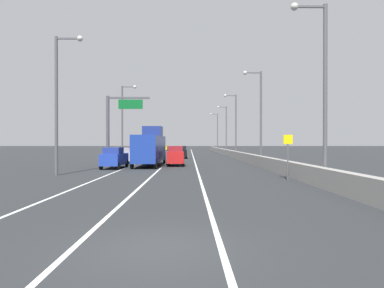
% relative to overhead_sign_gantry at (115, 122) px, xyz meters
% --- Properties ---
extents(ground_plane, '(320.00, 320.00, 0.00)m').
position_rel_overhead_sign_gantry_xyz_m(ground_plane, '(7.26, 36.29, -4.73)').
color(ground_plane, '#26282B').
extents(lane_stripe_left, '(0.16, 130.00, 0.00)m').
position_rel_overhead_sign_gantry_xyz_m(lane_stripe_left, '(1.76, 27.29, -4.73)').
color(lane_stripe_left, silver).
rests_on(lane_stripe_left, ground_plane).
extents(lane_stripe_center, '(0.16, 130.00, 0.00)m').
position_rel_overhead_sign_gantry_xyz_m(lane_stripe_center, '(5.26, 27.29, -4.73)').
color(lane_stripe_center, silver).
rests_on(lane_stripe_center, ground_plane).
extents(lane_stripe_right, '(0.16, 130.00, 0.00)m').
position_rel_overhead_sign_gantry_xyz_m(lane_stripe_right, '(8.76, 27.29, -4.73)').
color(lane_stripe_right, silver).
rests_on(lane_stripe_right, ground_plane).
extents(jersey_barrier_right, '(0.60, 120.00, 1.10)m').
position_rel_overhead_sign_gantry_xyz_m(jersey_barrier_right, '(15.43, 12.29, -4.18)').
color(jersey_barrier_right, gray).
rests_on(jersey_barrier_right, ground_plane).
extents(overhead_sign_gantry, '(4.68, 0.36, 7.50)m').
position_rel_overhead_sign_gantry_xyz_m(overhead_sign_gantry, '(0.00, 0.00, 0.00)').
color(overhead_sign_gantry, '#47474C').
rests_on(overhead_sign_gantry, ground_plane).
extents(speed_advisory_sign, '(0.60, 0.11, 3.00)m').
position_rel_overhead_sign_gantry_xyz_m(speed_advisory_sign, '(14.53, -13.85, -2.96)').
color(speed_advisory_sign, '#4C4C51').
rests_on(speed_advisory_sign, ground_plane).
extents(lamp_post_right_near, '(2.14, 0.44, 10.60)m').
position_rel_overhead_sign_gantry_xyz_m(lamp_post_right_near, '(15.67, -16.45, 1.33)').
color(lamp_post_right_near, '#4C4C51').
rests_on(lamp_post_right_near, ground_plane).
extents(lamp_post_right_second, '(2.14, 0.44, 10.60)m').
position_rel_overhead_sign_gantry_xyz_m(lamp_post_right_second, '(15.91, 1.67, 1.33)').
color(lamp_post_right_second, '#4C4C51').
rests_on(lamp_post_right_second, ground_plane).
extents(lamp_post_right_third, '(2.14, 0.44, 10.60)m').
position_rel_overhead_sign_gantry_xyz_m(lamp_post_right_third, '(15.66, 19.79, 1.33)').
color(lamp_post_right_third, '#4C4C51').
rests_on(lamp_post_right_third, ground_plane).
extents(lamp_post_right_fourth, '(2.14, 0.44, 10.60)m').
position_rel_overhead_sign_gantry_xyz_m(lamp_post_right_fourth, '(16.09, 37.92, 1.33)').
color(lamp_post_right_fourth, '#4C4C51').
rests_on(lamp_post_right_fourth, ground_plane).
extents(lamp_post_right_fifth, '(2.14, 0.44, 10.60)m').
position_rel_overhead_sign_gantry_xyz_m(lamp_post_right_fifth, '(15.71, 56.04, 1.33)').
color(lamp_post_right_fifth, '#4C4C51').
rests_on(lamp_post_right_fifth, ground_plane).
extents(lamp_post_left_near, '(2.14, 0.44, 10.60)m').
position_rel_overhead_sign_gantry_xyz_m(lamp_post_left_near, '(-1.81, -10.45, 1.33)').
color(lamp_post_left_near, '#4C4C51').
rests_on(lamp_post_left_near, ground_plane).
extents(lamp_post_left_mid, '(2.14, 0.44, 10.60)m').
position_rel_overhead_sign_gantry_xyz_m(lamp_post_left_mid, '(-1.22, 11.30, 1.33)').
color(lamp_post_left_mid, '#4C4C51').
rests_on(lamp_post_left_mid, ground_plane).
extents(car_gray_0, '(2.07, 4.47, 2.14)m').
position_rel_overhead_sign_gantry_xyz_m(car_gray_0, '(0.56, 31.03, -3.67)').
color(car_gray_0, slate).
rests_on(car_gray_0, ground_plane).
extents(car_yellow_1, '(1.95, 4.52, 1.90)m').
position_rel_overhead_sign_gantry_xyz_m(car_yellow_1, '(0.94, 57.95, -3.78)').
color(car_yellow_1, gold).
rests_on(car_yellow_1, ground_plane).
extents(car_black_2, '(2.06, 4.74, 1.95)m').
position_rel_overhead_sign_gantry_xyz_m(car_black_2, '(6.70, 16.66, -3.75)').
color(car_black_2, black).
rests_on(car_black_2, ground_plane).
extents(car_silver_3, '(2.02, 4.76, 1.86)m').
position_rel_overhead_sign_gantry_xyz_m(car_silver_3, '(0.58, 4.67, -3.79)').
color(car_silver_3, '#B7B7BC').
rests_on(car_silver_3, ground_plane).
extents(car_red_4, '(1.94, 4.07, 2.12)m').
position_rel_overhead_sign_gantry_xyz_m(car_red_4, '(6.54, -0.27, -3.68)').
color(car_red_4, red).
rests_on(car_red_4, ground_plane).
extents(car_blue_5, '(1.93, 4.58, 2.03)m').
position_rel_overhead_sign_gantry_xyz_m(car_blue_5, '(0.80, -3.67, -3.72)').
color(car_blue_5, '#1E389E').
rests_on(car_blue_5, ground_plane).
extents(box_truck, '(2.66, 9.97, 4.32)m').
position_rel_overhead_sign_gantry_xyz_m(box_truck, '(3.83, -0.01, -2.75)').
color(box_truck, navy).
rests_on(box_truck, ground_plane).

